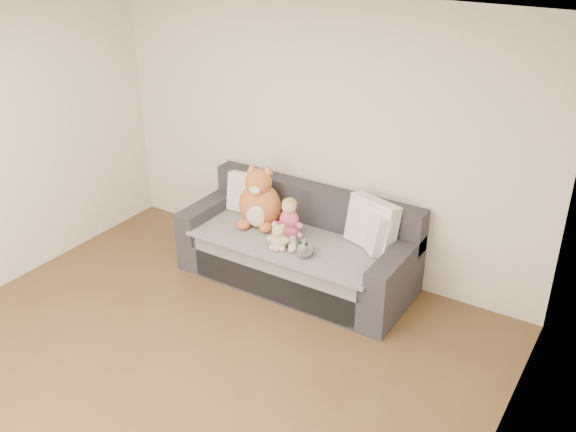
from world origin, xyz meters
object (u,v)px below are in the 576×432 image
object	(u,v)px
sofa	(299,250)
plush_cat	(260,202)
toddler	(289,223)
sippy_cup	(305,244)
teddy_bear	(278,238)

from	to	relation	value
sofa	plush_cat	world-z (taller)	plush_cat
plush_cat	toddler	bearing A→B (deg)	-31.75
sofa	sippy_cup	bearing A→B (deg)	-48.42
sofa	plush_cat	xyz separation A→B (m)	(-0.43, -0.01, 0.40)
plush_cat	sippy_cup	size ratio (longest dim) A/B	5.78
plush_cat	teddy_bear	world-z (taller)	plush_cat
toddler	teddy_bear	world-z (taller)	toddler
sippy_cup	teddy_bear	bearing A→B (deg)	-152.00
plush_cat	sippy_cup	bearing A→B (deg)	-34.23
sofa	toddler	size ratio (longest dim) A/B	5.40
toddler	plush_cat	bearing A→B (deg)	140.83
sofa	toddler	distance (m)	0.35
sofa	sippy_cup	world-z (taller)	sofa
sofa	teddy_bear	xyz separation A→B (m)	(-0.02, -0.32, 0.27)
toddler	plush_cat	xyz separation A→B (m)	(-0.40, 0.11, 0.07)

